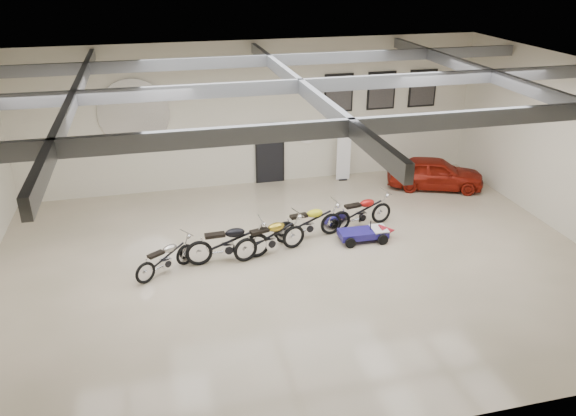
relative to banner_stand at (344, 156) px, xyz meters
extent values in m
cube|color=#BFAC92|center=(-3.12, -5.50, -0.92)|extent=(16.00, 12.00, 0.01)
cube|color=slate|center=(-3.12, -5.50, 4.08)|extent=(16.00, 12.00, 0.01)
cube|color=beige|center=(-3.12, 0.50, 1.58)|extent=(16.00, 0.02, 5.00)
cube|color=beige|center=(4.88, -5.50, 1.58)|extent=(0.02, 12.00, 5.00)
cube|color=black|center=(-2.62, 0.45, 0.13)|extent=(0.92, 0.08, 2.10)
imported|color=maroon|center=(2.88, -1.50, -0.36)|extent=(2.42, 3.53, 1.12)
camera|label=1|loc=(-6.51, -18.09, 6.64)|focal=35.00mm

